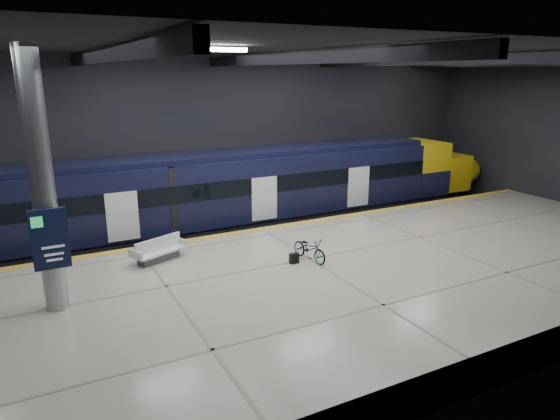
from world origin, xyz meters
TOP-DOWN VIEW (x-y plane):
  - ground at (0.00, 0.00)m, footprint 30.00×30.00m
  - room_shell at (-0.00, 0.00)m, footprint 30.10×16.10m
  - platform at (0.00, -2.50)m, footprint 30.00×11.00m
  - safety_strip at (0.00, 2.75)m, footprint 30.00×0.40m
  - rails at (0.00, 5.50)m, footprint 30.00×1.52m
  - train at (-0.47, 5.50)m, footprint 29.40×2.84m
  - bench at (-4.66, 1.21)m, footprint 2.00×1.39m
  - bicycle at (-0.08, -1.13)m, footprint 0.83×1.67m
  - pannier_bag at (-0.68, -1.13)m, footprint 0.31×0.19m
  - info_column at (-8.00, -1.03)m, footprint 0.90×0.78m

SIDE VIEW (x-z plane):
  - ground at x=0.00m, z-range 0.00..0.00m
  - rails at x=0.00m, z-range 0.00..0.16m
  - platform at x=0.00m, z-range 0.00..1.10m
  - safety_strip at x=0.00m, z-range 1.10..1.11m
  - pannier_bag at x=-0.68m, z-range 1.10..1.45m
  - bench at x=-4.66m, z-range 0.98..1.80m
  - bicycle at x=-0.08m, z-range 1.10..1.94m
  - train at x=-0.47m, z-range 0.16..3.95m
  - info_column at x=-8.00m, z-range 1.01..7.91m
  - room_shell at x=0.00m, z-range 1.69..9.74m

